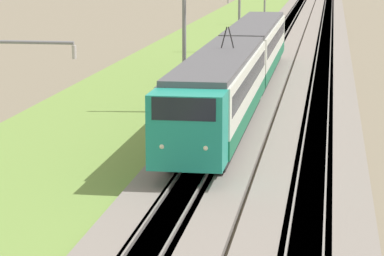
{
  "coord_description": "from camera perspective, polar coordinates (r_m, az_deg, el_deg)",
  "views": [
    {
      "loc": [
        -11.62,
        -5.16,
        8.98
      ],
      "look_at": [
        21.93,
        0.0,
        2.26
      ],
      "focal_mm": 85.0,
      "sensor_mm": 36.0,
      "label": 1
    }
  ],
  "objects": [
    {
      "name": "ballast_main",
      "position": [
        62.47,
        3.92,
        3.05
      ],
      "size": [
        240.0,
        4.4,
        0.3
      ],
      "color": "gray",
      "rests_on": "ground"
    },
    {
      "name": "ballast_adjacent",
      "position": [
        62.26,
        8.12,
        2.94
      ],
      "size": [
        240.0,
        4.4,
        0.3
      ],
      "color": "gray",
      "rests_on": "ground"
    },
    {
      "name": "track_main",
      "position": [
        62.46,
        3.92,
        3.06
      ],
      "size": [
        240.0,
        1.57,
        0.45
      ],
      "color": "#4C4238",
      "rests_on": "ground"
    },
    {
      "name": "track_adjacent",
      "position": [
        62.25,
        8.12,
        2.94
      ],
      "size": [
        240.0,
        1.57,
        0.45
      ],
      "color": "#4C4238",
      "rests_on": "ground"
    },
    {
      "name": "grass_verge",
      "position": [
        63.44,
        -2.38,
        3.11
      ],
      "size": [
        240.0,
        9.35,
        0.12
      ],
      "color": "olive",
      "rests_on": "ground"
    },
    {
      "name": "passenger_train",
      "position": [
        52.91,
        3.08,
        4.05
      ],
      "size": [
        40.97,
        2.94,
        5.14
      ],
      "rotation": [
        0.0,
        0.0,
        3.14
      ],
      "color": "teal",
      "rests_on": "ground"
    },
    {
      "name": "catenary_mast_mid",
      "position": [
        49.68,
        -0.42,
        5.22
      ],
      "size": [
        0.22,
        2.56,
        7.34
      ],
      "color": "slate",
      "rests_on": "ground"
    },
    {
      "name": "catenary_mast_far",
      "position": [
        79.04,
        3.04,
        7.65
      ],
      "size": [
        0.22,
        2.56,
        7.92
      ],
      "color": "slate",
      "rests_on": "ground"
    }
  ]
}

